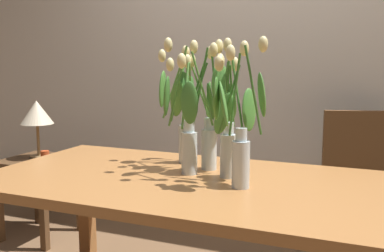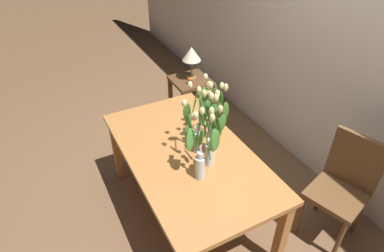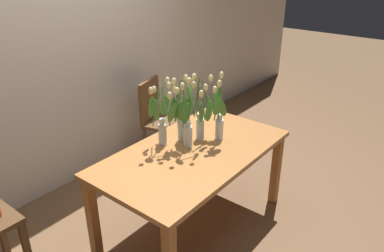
% 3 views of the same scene
% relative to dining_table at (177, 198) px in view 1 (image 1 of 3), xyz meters
% --- Properties ---
extents(room_wall_rear, '(9.00, 0.10, 2.70)m').
position_rel_dining_table_xyz_m(room_wall_rear, '(0.00, 1.47, 0.70)').
color(room_wall_rear, silver).
rests_on(room_wall_rear, ground).
extents(dining_table, '(1.60, 0.90, 0.74)m').
position_rel_dining_table_xyz_m(dining_table, '(0.00, 0.00, 0.00)').
color(dining_table, '#B7753D').
rests_on(dining_table, ground).
extents(tulip_vase_0, '(0.21, 0.27, 0.57)m').
position_rel_dining_table_xyz_m(tulip_vase_0, '(0.02, 0.08, 0.32)').
color(tulip_vase_0, silver).
rests_on(tulip_vase_0, dining_table).
extents(tulip_vase_1, '(0.26, 0.25, 0.54)m').
position_rel_dining_table_xyz_m(tulip_vase_1, '(-0.08, 0.26, 0.32)').
color(tulip_vase_1, silver).
rests_on(tulip_vase_1, dining_table).
extents(tulip_vase_2, '(0.22, 0.21, 0.57)m').
position_rel_dining_table_xyz_m(tulip_vase_2, '(0.20, 0.08, 0.32)').
color(tulip_vase_2, silver).
rests_on(tulip_vase_2, dining_table).
extents(tulip_vase_3, '(0.23, 0.17, 0.57)m').
position_rel_dining_table_xyz_m(tulip_vase_3, '(0.05, 0.17, 0.32)').
color(tulip_vase_3, silver).
rests_on(tulip_vase_3, dining_table).
extents(tulip_vase_4, '(0.20, 0.20, 0.57)m').
position_rel_dining_table_xyz_m(tulip_vase_4, '(0.28, -0.05, 0.31)').
color(tulip_vase_4, silver).
rests_on(tulip_vase_4, dining_table).
extents(dining_chair, '(0.50, 0.50, 0.93)m').
position_rel_dining_table_xyz_m(dining_chair, '(0.68, 1.03, -0.12)').
color(dining_chair, brown).
rests_on(dining_chair, ground).
extents(side_table, '(0.44, 0.44, 0.55)m').
position_rel_dining_table_xyz_m(side_table, '(-1.38, 0.74, -0.22)').
color(side_table, brown).
rests_on(side_table, ground).
extents(table_lamp, '(0.22, 0.22, 0.40)m').
position_rel_dining_table_xyz_m(table_lamp, '(-1.40, 0.76, 0.21)').
color(table_lamp, olive).
rests_on(table_lamp, side_table).
extents(pillar_candle, '(0.06, 0.06, 0.07)m').
position_rel_dining_table_xyz_m(pillar_candle, '(-1.27, 0.68, -0.06)').
color(pillar_candle, '#CC4C23').
rests_on(pillar_candle, side_table).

